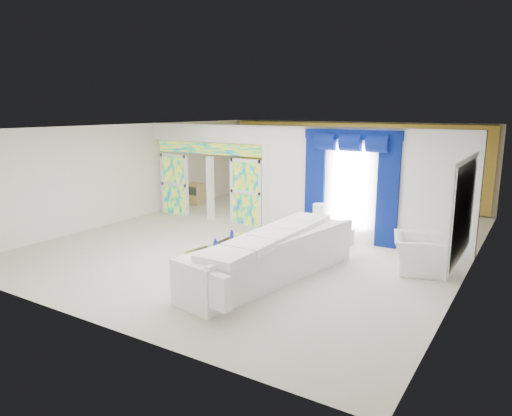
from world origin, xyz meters
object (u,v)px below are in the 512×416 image
Objects in this scene: console_table at (329,234)px; grand_piano at (287,193)px; white_sofa at (272,258)px; coffee_table at (228,254)px; armchair at (418,254)px.

grand_piano is (-3.18, 3.52, 0.28)m from console_table.
grand_piano reaches higher than white_sofa.
white_sofa is at bearing -68.96° from grand_piano.
grand_piano reaches higher than coffee_table.
console_table is 1.05× the size of armchair.
console_table is 0.65× the size of grand_piano.
armchair reaches higher than coffee_table.
white_sofa is at bearing -12.53° from coffee_table.
armchair is (2.46, 2.07, -0.04)m from white_sofa.
console_table is 4.75m from grand_piano.
coffee_table is 6.65m from grand_piano.
armchair is at bearing 24.97° from coffee_table.
coffee_table is 1.02× the size of grand_piano.
armchair is (2.53, -1.06, 0.18)m from console_table.
white_sofa is 2.31× the size of coffee_table.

